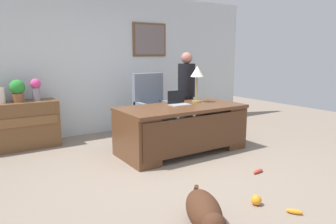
# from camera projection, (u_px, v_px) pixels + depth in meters

# --- Properties ---
(ground_plane) EXTENTS (12.00, 12.00, 0.00)m
(ground_plane) POSITION_uv_depth(u_px,v_px,m) (177.00, 171.00, 4.19)
(ground_plane) COLOR gray
(back_wall) EXTENTS (7.00, 0.16, 2.70)m
(back_wall) POSITION_uv_depth(u_px,v_px,m) (103.00, 64.00, 6.09)
(back_wall) COLOR silver
(back_wall) RESTS_ON ground_plane
(desk) EXTENTS (1.99, 0.96, 0.74)m
(desk) POSITION_uv_depth(u_px,v_px,m) (183.00, 127.00, 4.93)
(desk) COLOR brown
(desk) RESTS_ON ground_plane
(credenza) EXTENTS (1.30, 0.50, 0.78)m
(credenza) POSITION_uv_depth(u_px,v_px,m) (16.00, 126.00, 5.09)
(credenza) COLOR brown
(credenza) RESTS_ON ground_plane
(armchair) EXTENTS (0.60, 0.59, 1.19)m
(armchair) POSITION_uv_depth(u_px,v_px,m) (152.00, 110.00, 5.76)
(armchair) COLOR slate
(armchair) RESTS_ON ground_plane
(person_standing) EXTENTS (0.32, 0.32, 1.57)m
(person_standing) POSITION_uv_depth(u_px,v_px,m) (186.00, 94.00, 5.85)
(person_standing) COLOR #262323
(person_standing) RESTS_ON ground_plane
(dog_lying) EXTENTS (0.53, 0.76, 0.30)m
(dog_lying) POSITION_uv_depth(u_px,v_px,m) (205.00, 212.00, 2.79)
(dog_lying) COLOR #472819
(dog_lying) RESTS_ON ground_plane
(laptop) EXTENTS (0.32, 0.22, 0.22)m
(laptop) POSITION_uv_depth(u_px,v_px,m) (178.00, 101.00, 5.01)
(laptop) COLOR #B2B5BA
(laptop) RESTS_ON desk
(desk_lamp) EXTENTS (0.22, 0.22, 0.61)m
(desk_lamp) POSITION_uv_depth(u_px,v_px,m) (197.00, 74.00, 5.21)
(desk_lamp) COLOR #9E8447
(desk_lamp) RESTS_ON desk
(vase_with_flowers) EXTENTS (0.17, 0.17, 0.36)m
(vase_with_flowers) POSITION_uv_depth(u_px,v_px,m) (36.00, 88.00, 5.16)
(vase_with_flowers) COLOR gray
(vase_with_flowers) RESTS_ON credenza
(vase_empty) EXTENTS (0.14, 0.14, 0.24)m
(vase_empty) POSITION_uv_depth(u_px,v_px,m) (0.00, 95.00, 4.90)
(vase_empty) COLOR silver
(vase_empty) RESTS_ON credenza
(potted_plant) EXTENTS (0.24, 0.24, 0.36)m
(potted_plant) POSITION_uv_depth(u_px,v_px,m) (17.00, 90.00, 5.02)
(potted_plant) COLOR brown
(potted_plant) RESTS_ON credenza
(dog_toy_ball) EXTENTS (0.11, 0.11, 0.11)m
(dog_toy_ball) POSITION_uv_depth(u_px,v_px,m) (256.00, 200.00, 3.23)
(dog_toy_ball) COLOR orange
(dog_toy_ball) RESTS_ON ground_plane
(dog_toy_bone) EXTENTS (0.13, 0.16, 0.05)m
(dog_toy_bone) POSITION_uv_depth(u_px,v_px,m) (294.00, 212.00, 3.05)
(dog_toy_bone) COLOR orange
(dog_toy_bone) RESTS_ON ground_plane
(dog_toy_plush) EXTENTS (0.20, 0.07, 0.05)m
(dog_toy_plush) POSITION_uv_depth(u_px,v_px,m) (258.00, 171.00, 4.10)
(dog_toy_plush) COLOR #E53F33
(dog_toy_plush) RESTS_ON ground_plane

